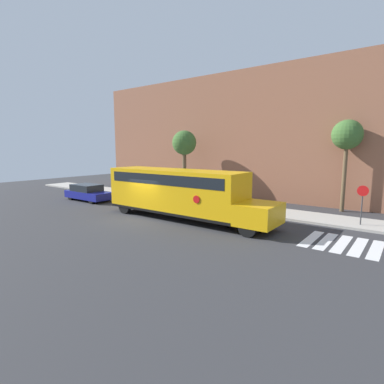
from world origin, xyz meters
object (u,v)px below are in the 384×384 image
school_bus (179,191)px  parked_car (88,193)px  stop_sign (362,200)px  tree_near_sidewalk (347,136)px  tree_far_sidewalk (184,144)px

school_bus → parked_car: size_ratio=2.55×
school_bus → stop_sign: school_bus is taller
school_bus → tree_near_sidewalk: 12.32m
school_bus → parked_car: (-10.68, 0.53, -1.11)m
parked_car → tree_near_sidewalk: bearing=23.7°
tree_near_sidewalk → school_bus: bearing=-132.4°
parked_car → tree_far_sidewalk: size_ratio=0.75×
stop_sign → parked_car: bearing=-168.8°
school_bus → tree_far_sidewalk: (-5.30, 7.25, 3.08)m
parked_car → tree_near_sidewalk: size_ratio=0.71×
school_bus → stop_sign: 10.71m
stop_sign → tree_far_sidewalk: size_ratio=0.39×
school_bus → tree_near_sidewalk: bearing=47.6°
stop_sign → tree_far_sidewalk: bearing=169.8°
stop_sign → tree_far_sidewalk: (-14.99, 2.70, 3.32)m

